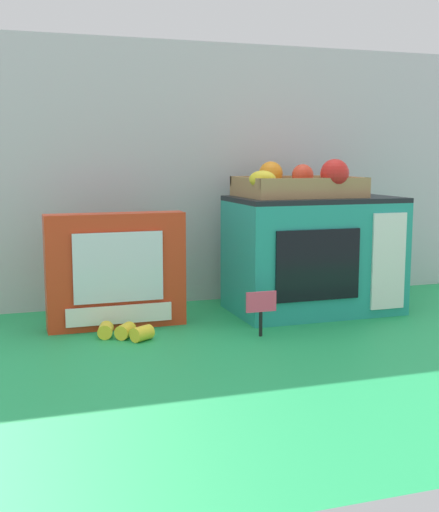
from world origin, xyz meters
name	(u,v)px	position (x,y,z in m)	size (l,w,h in m)	color
ground_plane	(238,321)	(0.00, 0.00, 0.00)	(1.70, 1.70, 0.00)	#219E54
display_back_panel	(205,174)	(0.00, 0.27, 0.34)	(1.61, 0.03, 0.69)	#B7BABF
toy_microwave	(313,254)	(0.22, 0.04, 0.15)	(0.41, 0.25, 0.29)	teal
food_groups_crate	(299,185)	(0.18, 0.06, 0.32)	(0.30, 0.23, 0.09)	#A37F51
cookie_set_box	(116,271)	(-0.29, 0.03, 0.13)	(0.32, 0.06, 0.26)	red
price_sign	(261,307)	(0.00, -0.15, 0.07)	(0.07, 0.01, 0.10)	black
loose_toy_banana	(124,332)	(-0.29, -0.07, 0.02)	(0.12, 0.10, 0.03)	yellow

